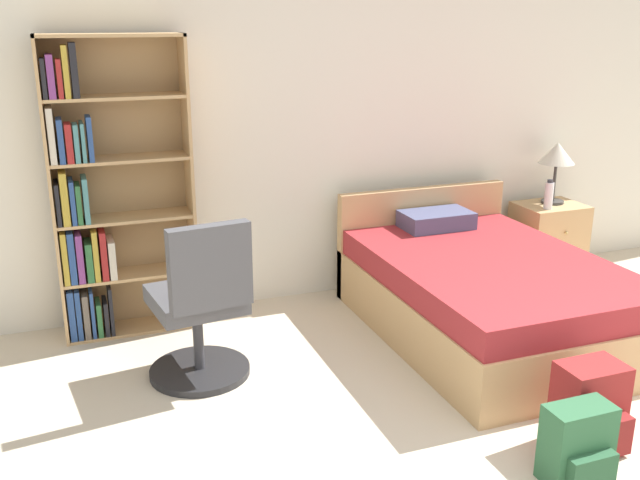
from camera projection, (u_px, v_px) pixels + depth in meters
wall_back at (340, 117)px, 5.08m from camera, size 9.00×0.06×2.60m
bookshelf at (104, 198)px, 4.45m from camera, size 0.86×0.27×1.89m
bed at (483, 292)px, 4.63m from camera, size 1.33×1.93×0.78m
office_chair at (201, 310)px, 3.95m from camera, size 0.58×0.63×0.98m
nightstand at (547, 240)px, 5.67m from camera, size 0.50×0.43×0.58m
table_lamp at (557, 156)px, 5.51m from camera, size 0.28×0.28×0.48m
water_bottle at (549, 195)px, 5.42m from camera, size 0.07×0.07×0.23m
backpack_green at (578, 446)px, 3.15m from camera, size 0.31×0.22×0.37m
backpack_red at (591, 408)px, 3.42m from camera, size 0.31×0.29×0.42m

